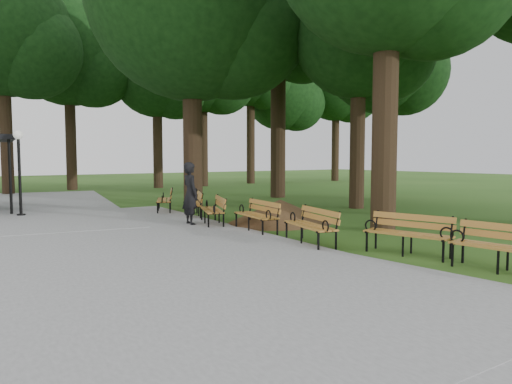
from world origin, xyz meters
TOP-DOWN VIEW (x-y plane):
  - ground at (0.00, 0.00)m, footprint 100.00×100.00m
  - path at (-4.00, 3.00)m, footprint 12.00×38.00m
  - person at (-0.97, 5.36)m, footprint 0.50×0.72m
  - lamp_post at (-4.89, 10.53)m, footprint 0.32×0.32m
  - dirt_mound at (1.54, 4.18)m, footprint 2.94×2.94m
  - bench_1 at (1.00, -3.06)m, footprint 0.87×1.97m
  - bench_2 at (0.83, -1.13)m, footprint 1.11×2.00m
  - bench_3 at (-0.06, 0.94)m, footprint 1.06×2.00m
  - bench_4 at (-0.01, 3.26)m, footprint 0.88×1.97m
  - bench_5 at (-0.36, 5.12)m, footprint 1.28×2.00m
  - bench_6 at (0.04, 7.23)m, footprint 1.34×2.00m
  - bench_7 at (-0.20, 9.08)m, footprint 1.38×1.99m
  - lawn_tree_1 at (6.74, 5.85)m, footprint 5.35×5.35m
  - lawn_tree_4 at (7.24, 11.76)m, footprint 6.19×6.19m
  - lawn_tree_5 at (10.50, 7.93)m, footprint 5.60×5.60m
  - tree_backdrop at (7.12, 22.72)m, footprint 36.18×9.62m

SIDE VIEW (x-z plane):
  - ground at x=0.00m, z-range 0.00..0.00m
  - path at x=-4.00m, z-range 0.00..0.06m
  - dirt_mound at x=1.54m, z-range 0.00..0.75m
  - bench_1 at x=1.00m, z-range 0.00..0.88m
  - bench_2 at x=0.83m, z-range 0.00..0.88m
  - bench_3 at x=-0.06m, z-range 0.00..0.88m
  - bench_4 at x=-0.01m, z-range 0.00..0.88m
  - bench_5 at x=-0.36m, z-range 0.00..0.88m
  - bench_6 at x=0.04m, z-range 0.00..0.88m
  - bench_7 at x=-0.20m, z-range 0.00..0.88m
  - person at x=-0.97m, z-range 0.00..1.91m
  - lamp_post at x=-4.89m, z-range 0.67..3.66m
  - lawn_tree_5 at x=10.50m, z-range 2.04..11.80m
  - lawn_tree_1 at x=6.74m, z-range 2.14..11.87m
  - tree_backdrop at x=7.12m, z-range 0.00..16.56m
  - lawn_tree_4 at x=7.24m, z-range 2.94..15.20m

